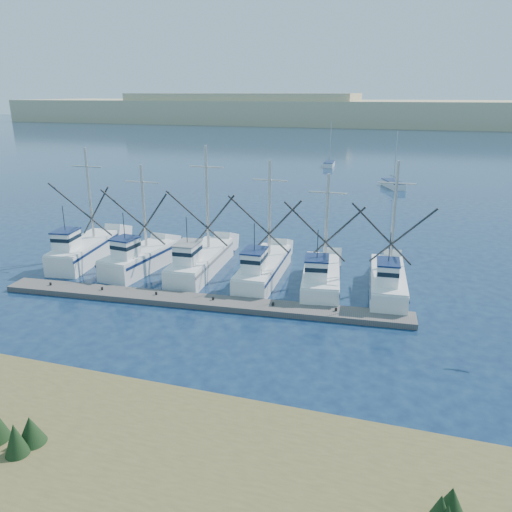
{
  "coord_description": "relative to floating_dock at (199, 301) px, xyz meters",
  "views": [
    {
      "loc": [
        5.3,
        -21.24,
        13.32
      ],
      "look_at": [
        -3.79,
        8.0,
        3.27
      ],
      "focal_mm": 35.0,
      "sensor_mm": 36.0,
      "label": 1
    }
  ],
  "objects": [
    {
      "name": "ground",
      "position": [
        7.36,
        -6.68,
        -0.18
      ],
      "size": [
        500.0,
        500.0,
        0.0
      ],
      "primitive_type": "plane",
      "color": "#0D1A3A",
      "rests_on": "ground"
    },
    {
      "name": "floating_dock",
      "position": [
        0.0,
        0.0,
        0.0
      ],
      "size": [
        27.77,
        4.1,
        0.37
      ],
      "primitive_type": "cube",
      "rotation": [
        0.0,
        0.0,
        0.08
      ],
      "color": "#59544F",
      "rests_on": "ground"
    },
    {
      "name": "dune_ridge",
      "position": [
        7.36,
        203.32,
        4.82
      ],
      "size": [
        360.0,
        60.0,
        10.0
      ],
      "primitive_type": "cube",
      "color": "tan",
      "rests_on": "ground"
    },
    {
      "name": "sailboat_far",
      "position": [
        -2.26,
        66.51,
        0.32
      ],
      "size": [
        2.0,
        4.95,
        8.1
      ],
      "rotation": [
        0.0,
        0.0,
        0.06
      ],
      "color": "white",
      "rests_on": "ground"
    },
    {
      "name": "sailboat_near",
      "position": [
        10.29,
        47.67,
        0.31
      ],
      "size": [
        3.79,
        5.6,
        8.1
      ],
      "rotation": [
        0.0,
        0.0,
        0.42
      ],
      "color": "white",
      "rests_on": "ground"
    },
    {
      "name": "trawler_fleet",
      "position": [
        -0.4,
        5.09,
        0.79
      ],
      "size": [
        27.6,
        9.32,
        9.57
      ],
      "color": "white",
      "rests_on": "ground"
    }
  ]
}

